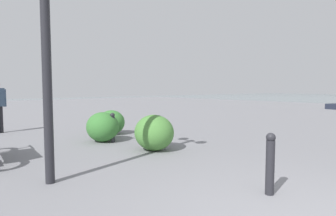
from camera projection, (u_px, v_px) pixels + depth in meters
The scene contains 5 objects.
bollard_near at pixel (270, 163), 3.81m from camera, with size 0.13×0.13×0.87m.
bollard_mid at pixel (113, 127), 7.51m from camera, with size 0.13×0.13×0.81m.
shrub_low at pixel (154, 133), 6.55m from camera, with size 1.00×0.90×0.85m.
shrub_round at pixel (103, 127), 7.61m from camera, with size 0.96×0.87×0.82m.
shrub_wide at pixel (111, 122), 8.84m from camera, with size 0.91×0.82×0.77m.
Camera 1 is at (-0.92, 2.79, 1.48)m, focal length 29.52 mm.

